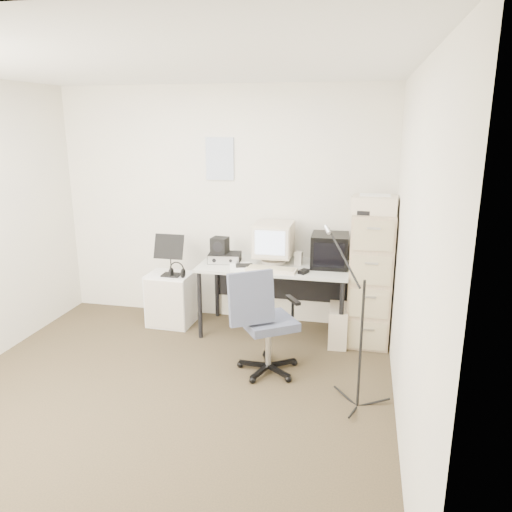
% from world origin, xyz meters
% --- Properties ---
extents(floor, '(3.60, 3.60, 0.01)m').
position_xyz_m(floor, '(0.00, 0.00, -0.01)').
color(floor, '#312D1E').
rests_on(floor, ground).
extents(ceiling, '(3.60, 3.60, 0.01)m').
position_xyz_m(ceiling, '(0.00, 0.00, 2.50)').
color(ceiling, white).
rests_on(ceiling, ground).
extents(wall_back, '(3.60, 0.02, 2.50)m').
position_xyz_m(wall_back, '(0.00, 1.80, 1.25)').
color(wall_back, beige).
rests_on(wall_back, ground).
extents(wall_right, '(0.02, 3.60, 2.50)m').
position_xyz_m(wall_right, '(1.80, 0.00, 1.25)').
color(wall_right, beige).
rests_on(wall_right, ground).
extents(wall_calendar, '(0.30, 0.02, 0.44)m').
position_xyz_m(wall_calendar, '(-0.02, 1.79, 1.75)').
color(wall_calendar, white).
rests_on(wall_calendar, wall_back).
extents(filing_cabinet, '(0.40, 0.60, 1.30)m').
position_xyz_m(filing_cabinet, '(1.58, 1.48, 0.65)').
color(filing_cabinet, tan).
rests_on(filing_cabinet, floor).
extents(printer, '(0.43, 0.31, 0.16)m').
position_xyz_m(printer, '(1.58, 1.42, 1.38)').
color(printer, beige).
rests_on(printer, filing_cabinet).
extents(desk, '(1.50, 0.70, 0.73)m').
position_xyz_m(desk, '(0.63, 1.45, 0.36)').
color(desk, '#B1B1B1').
rests_on(desk, floor).
extents(crt_monitor, '(0.38, 0.40, 0.41)m').
position_xyz_m(crt_monitor, '(0.61, 1.53, 0.94)').
color(crt_monitor, beige).
rests_on(crt_monitor, desk).
extents(crt_tv, '(0.37, 0.39, 0.33)m').
position_xyz_m(crt_tv, '(1.18, 1.52, 0.89)').
color(crt_tv, black).
rests_on(crt_tv, desk).
extents(desk_speaker, '(0.08, 0.08, 0.14)m').
position_xyz_m(desk_speaker, '(0.87, 1.50, 0.80)').
color(desk_speaker, beige).
rests_on(desk_speaker, desk).
extents(keyboard, '(0.50, 0.21, 0.03)m').
position_xyz_m(keyboard, '(0.64, 1.23, 0.74)').
color(keyboard, beige).
rests_on(keyboard, desk).
extents(mouse, '(0.11, 0.13, 0.03)m').
position_xyz_m(mouse, '(0.96, 1.22, 0.75)').
color(mouse, black).
rests_on(mouse, desk).
extents(radio_receiver, '(0.35, 0.28, 0.09)m').
position_xyz_m(radio_receiver, '(0.11, 1.45, 0.78)').
color(radio_receiver, black).
rests_on(radio_receiver, desk).
extents(radio_speaker, '(0.17, 0.17, 0.16)m').
position_xyz_m(radio_speaker, '(0.06, 1.45, 0.90)').
color(radio_speaker, black).
rests_on(radio_speaker, radio_receiver).
extents(papers, '(0.28, 0.33, 0.02)m').
position_xyz_m(papers, '(0.32, 1.28, 0.74)').
color(papers, white).
rests_on(papers, desk).
extents(pc_tower, '(0.19, 0.41, 0.37)m').
position_xyz_m(pc_tower, '(1.30, 1.32, 0.19)').
color(pc_tower, beige).
rests_on(pc_tower, floor).
extents(office_chair, '(0.76, 0.76, 0.95)m').
position_xyz_m(office_chair, '(0.74, 0.60, 0.48)').
color(office_chair, slate).
rests_on(office_chair, floor).
extents(side_cart, '(0.47, 0.38, 0.57)m').
position_xyz_m(side_cart, '(-0.49, 1.42, 0.28)').
color(side_cart, white).
rests_on(side_cart, floor).
extents(music_stand, '(0.34, 0.22, 0.46)m').
position_xyz_m(music_stand, '(-0.45, 1.37, 0.79)').
color(music_stand, black).
rests_on(music_stand, side_cart).
extents(headphones, '(0.22, 0.22, 0.03)m').
position_xyz_m(headphones, '(-0.37, 1.34, 0.62)').
color(headphones, black).
rests_on(headphones, side_cart).
extents(mic_stand, '(0.03, 0.03, 1.34)m').
position_xyz_m(mic_stand, '(1.52, 0.20, 0.67)').
color(mic_stand, black).
rests_on(mic_stand, floor).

